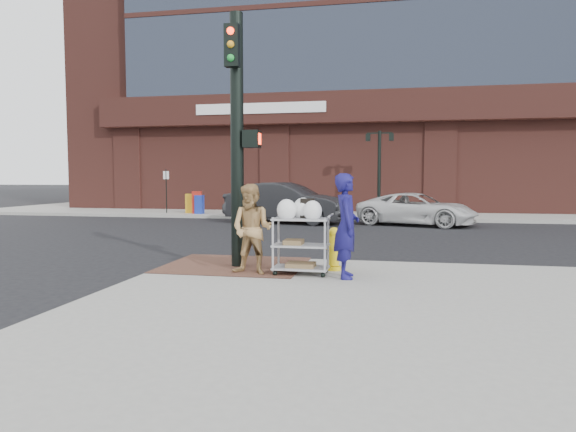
% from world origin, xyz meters
% --- Properties ---
extents(ground, '(220.00, 220.00, 0.00)m').
position_xyz_m(ground, '(0.00, 0.00, 0.00)').
color(ground, black).
rests_on(ground, ground).
extents(sidewalk_far, '(65.00, 36.00, 0.15)m').
position_xyz_m(sidewalk_far, '(12.50, 32.00, 0.07)').
color(sidewalk_far, gray).
rests_on(sidewalk_far, ground).
extents(brick_curb_ramp, '(2.80, 2.40, 0.01)m').
position_xyz_m(brick_curb_ramp, '(-0.60, 0.90, 0.16)').
color(brick_curb_ramp, brown).
rests_on(brick_curb_ramp, sidewalk_near).
extents(bank_building, '(42.00, 26.00, 28.00)m').
position_xyz_m(bank_building, '(5.00, 31.00, 14.15)').
color(bank_building, brown).
rests_on(bank_building, sidewalk_far).
extents(lamp_post, '(1.32, 0.22, 4.00)m').
position_xyz_m(lamp_post, '(2.00, 16.00, 2.62)').
color(lamp_post, black).
rests_on(lamp_post, sidewalk_far).
extents(parking_sign, '(0.05, 0.05, 2.20)m').
position_xyz_m(parking_sign, '(-8.50, 15.00, 1.25)').
color(parking_sign, black).
rests_on(parking_sign, sidewalk_far).
extents(traffic_signal_pole, '(0.61, 0.51, 5.00)m').
position_xyz_m(traffic_signal_pole, '(-0.48, 0.77, 2.83)').
color(traffic_signal_pole, black).
rests_on(traffic_signal_pole, sidewalk_near).
extents(woman_blue, '(0.52, 0.73, 1.87)m').
position_xyz_m(woman_blue, '(1.74, 0.03, 1.08)').
color(woman_blue, '#151158').
rests_on(woman_blue, sidewalk_near).
extents(pedestrian_tan, '(0.90, 0.75, 1.67)m').
position_xyz_m(pedestrian_tan, '(0.01, 0.04, 0.99)').
color(pedestrian_tan, '#AC8550').
rests_on(pedestrian_tan, sidewalk_near).
extents(sedan_dark, '(5.48, 2.78, 1.72)m').
position_xyz_m(sedan_dark, '(-1.79, 12.24, 0.86)').
color(sedan_dark, black).
rests_on(sedan_dark, ground).
extents(minivan_white, '(5.17, 3.57, 1.31)m').
position_xyz_m(minivan_white, '(3.60, 12.25, 0.66)').
color(minivan_white, silver).
rests_on(minivan_white, ground).
extents(utility_cart, '(1.02, 0.57, 1.41)m').
position_xyz_m(utility_cart, '(0.90, 0.18, 0.79)').
color(utility_cart, '#97989C').
rests_on(utility_cart, sidewalk_near).
extents(fire_hydrant, '(0.39, 0.27, 0.83)m').
position_xyz_m(fire_hydrant, '(1.45, 0.74, 0.57)').
color(fire_hydrant, yellow).
rests_on(fire_hydrant, sidewalk_near).
extents(newsbox_red, '(0.56, 0.53, 1.10)m').
position_xyz_m(newsbox_red, '(-6.86, 14.95, 0.70)').
color(newsbox_red, '#AA1D13').
rests_on(newsbox_red, sidewalk_far).
extents(newsbox_yellow, '(0.42, 0.39, 0.96)m').
position_xyz_m(newsbox_yellow, '(-7.33, 15.25, 0.63)').
color(newsbox_yellow, gold).
rests_on(newsbox_yellow, sidewalk_far).
extents(newsbox_blue, '(0.39, 0.36, 0.91)m').
position_xyz_m(newsbox_blue, '(-6.67, 14.79, 0.61)').
color(newsbox_blue, '#172D99').
rests_on(newsbox_blue, sidewalk_far).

